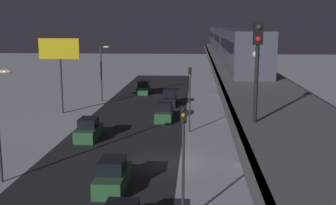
{
  "coord_description": "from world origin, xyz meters",
  "views": [
    {
      "loc": [
        -2.28,
        30.69,
        10.47
      ],
      "look_at": [
        1.19,
        -19.31,
        1.02
      ],
      "focal_mm": 44.32,
      "sensor_mm": 36.0,
      "label": 1
    }
  ],
  "objects_px": {
    "subway_train": "(227,40)",
    "rail_signal": "(257,54)",
    "sedan_green_2": "(113,176)",
    "commercial_billboard": "(60,56)",
    "sedan_green": "(89,130)",
    "traffic_light_near": "(183,147)",
    "sedan_green_4": "(164,113)",
    "traffic_light_mid": "(190,90)",
    "sedan_green_3": "(144,88)",
    "sedan_black": "(169,99)"
  },
  "relations": [
    {
      "from": "traffic_light_near",
      "to": "traffic_light_mid",
      "type": "relative_size",
      "value": 1.0
    },
    {
      "from": "commercial_billboard",
      "to": "sedan_green_2",
      "type": "bearing_deg",
      "value": 115.47
    },
    {
      "from": "traffic_light_mid",
      "to": "rail_signal",
      "type": "bearing_deg",
      "value": 97.29
    },
    {
      "from": "sedan_green_3",
      "to": "commercial_billboard",
      "type": "bearing_deg",
      "value": 62.47
    },
    {
      "from": "sedan_green_2",
      "to": "traffic_light_mid",
      "type": "xyz_separation_m",
      "value": [
        -4.7,
        -14.63,
        3.4
      ]
    },
    {
      "from": "sedan_green",
      "to": "traffic_light_mid",
      "type": "xyz_separation_m",
      "value": [
        -9.3,
        -3.07,
        3.4
      ]
    },
    {
      "from": "sedan_green_4",
      "to": "traffic_light_near",
      "type": "bearing_deg",
      "value": -83.2
    },
    {
      "from": "subway_train",
      "to": "commercial_billboard",
      "type": "xyz_separation_m",
      "value": [
        20.09,
        8.78,
        -1.55
      ]
    },
    {
      "from": "subway_train",
      "to": "rail_signal",
      "type": "xyz_separation_m",
      "value": [
        1.68,
        40.05,
        0.95
      ]
    },
    {
      "from": "sedan_black",
      "to": "sedan_green_3",
      "type": "relative_size",
      "value": 0.93
    },
    {
      "from": "sedan_green_2",
      "to": "traffic_light_mid",
      "type": "height_order",
      "value": "traffic_light_mid"
    },
    {
      "from": "sedan_green_4",
      "to": "traffic_light_near",
      "type": "height_order",
      "value": "traffic_light_near"
    },
    {
      "from": "sedan_black",
      "to": "sedan_green_4",
      "type": "relative_size",
      "value": 0.91
    },
    {
      "from": "rail_signal",
      "to": "sedan_green",
      "type": "distance_m",
      "value": 25.24
    },
    {
      "from": "traffic_light_mid",
      "to": "sedan_black",
      "type": "bearing_deg",
      "value": -78.11
    },
    {
      "from": "sedan_black",
      "to": "traffic_light_near",
      "type": "relative_size",
      "value": 0.66
    },
    {
      "from": "subway_train",
      "to": "rail_signal",
      "type": "relative_size",
      "value": 13.87
    },
    {
      "from": "traffic_light_near",
      "to": "sedan_green_4",
      "type": "bearing_deg",
      "value": -83.2
    },
    {
      "from": "sedan_green",
      "to": "commercial_billboard",
      "type": "relative_size",
      "value": 0.47
    },
    {
      "from": "sedan_green_2",
      "to": "sedan_green_3",
      "type": "distance_m",
      "value": 37.79
    },
    {
      "from": "sedan_black",
      "to": "commercial_billboard",
      "type": "xyz_separation_m",
      "value": [
        12.52,
        5.91,
        6.04
      ]
    },
    {
      "from": "sedan_black",
      "to": "commercial_billboard",
      "type": "bearing_deg",
      "value": -154.72
    },
    {
      "from": "subway_train",
      "to": "sedan_green_4",
      "type": "bearing_deg",
      "value": 56.45
    },
    {
      "from": "subway_train",
      "to": "traffic_light_mid",
      "type": "relative_size",
      "value": 8.67
    },
    {
      "from": "traffic_light_mid",
      "to": "traffic_light_near",
      "type": "bearing_deg",
      "value": 90.0
    },
    {
      "from": "sedan_black",
      "to": "sedan_green_2",
      "type": "height_order",
      "value": "same"
    },
    {
      "from": "traffic_light_near",
      "to": "traffic_light_mid",
      "type": "distance_m",
      "value": 19.12
    },
    {
      "from": "sedan_green_2",
      "to": "commercial_billboard",
      "type": "height_order",
      "value": "commercial_billboard"
    },
    {
      "from": "subway_train",
      "to": "sedan_black",
      "type": "xyz_separation_m",
      "value": [
        7.58,
        2.87,
        -7.59
      ]
    },
    {
      "from": "rail_signal",
      "to": "commercial_billboard",
      "type": "distance_m",
      "value": 36.37
    },
    {
      "from": "rail_signal",
      "to": "sedan_green_2",
      "type": "height_order",
      "value": "rail_signal"
    },
    {
      "from": "traffic_light_near",
      "to": "traffic_light_mid",
      "type": "xyz_separation_m",
      "value": [
        0.0,
        -19.12,
        0.0
      ]
    },
    {
      "from": "sedan_green_4",
      "to": "traffic_light_mid",
      "type": "bearing_deg",
      "value": -60.95
    },
    {
      "from": "sedan_green_4",
      "to": "commercial_billboard",
      "type": "distance_m",
      "value": 14.14
    },
    {
      "from": "sedan_green",
      "to": "sedan_green_3",
      "type": "xyz_separation_m",
      "value": [
        -1.8,
        -26.13,
        0.0
      ]
    },
    {
      "from": "rail_signal",
      "to": "sedan_black",
      "type": "bearing_deg",
      "value": -80.99
    },
    {
      "from": "rail_signal",
      "to": "traffic_light_mid",
      "type": "bearing_deg",
      "value": -82.71
    },
    {
      "from": "subway_train",
      "to": "sedan_green_3",
      "type": "relative_size",
      "value": 12.34
    },
    {
      "from": "sedan_green",
      "to": "commercial_billboard",
      "type": "xyz_separation_m",
      "value": [
        6.12,
        -10.94,
        6.03
      ]
    },
    {
      "from": "subway_train",
      "to": "traffic_light_near",
      "type": "xyz_separation_m",
      "value": [
        4.68,
        35.76,
        -4.18
      ]
    },
    {
      "from": "sedan_green_3",
      "to": "traffic_light_mid",
      "type": "relative_size",
      "value": 0.7
    },
    {
      "from": "subway_train",
      "to": "traffic_light_mid",
      "type": "bearing_deg",
      "value": 74.31
    },
    {
      "from": "sedan_green_2",
      "to": "sedan_green_4",
      "type": "relative_size",
      "value": 0.97
    },
    {
      "from": "sedan_green_3",
      "to": "sedan_green_4",
      "type": "bearing_deg",
      "value": 104.46
    },
    {
      "from": "sedan_green_4",
      "to": "traffic_light_near",
      "type": "xyz_separation_m",
      "value": [
        -2.9,
        24.34,
        3.4
      ]
    },
    {
      "from": "sedan_green",
      "to": "sedan_green_2",
      "type": "bearing_deg",
      "value": 111.7
    },
    {
      "from": "sedan_green_2",
      "to": "sedan_green_3",
      "type": "bearing_deg",
      "value": 94.25
    },
    {
      "from": "sedan_green_3",
      "to": "traffic_light_mid",
      "type": "bearing_deg",
      "value": 108.02
    },
    {
      "from": "traffic_light_near",
      "to": "sedan_green_3",
      "type": "bearing_deg",
      "value": -79.92
    },
    {
      "from": "rail_signal",
      "to": "sedan_green_4",
      "type": "distance_m",
      "value": 30.44
    }
  ]
}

